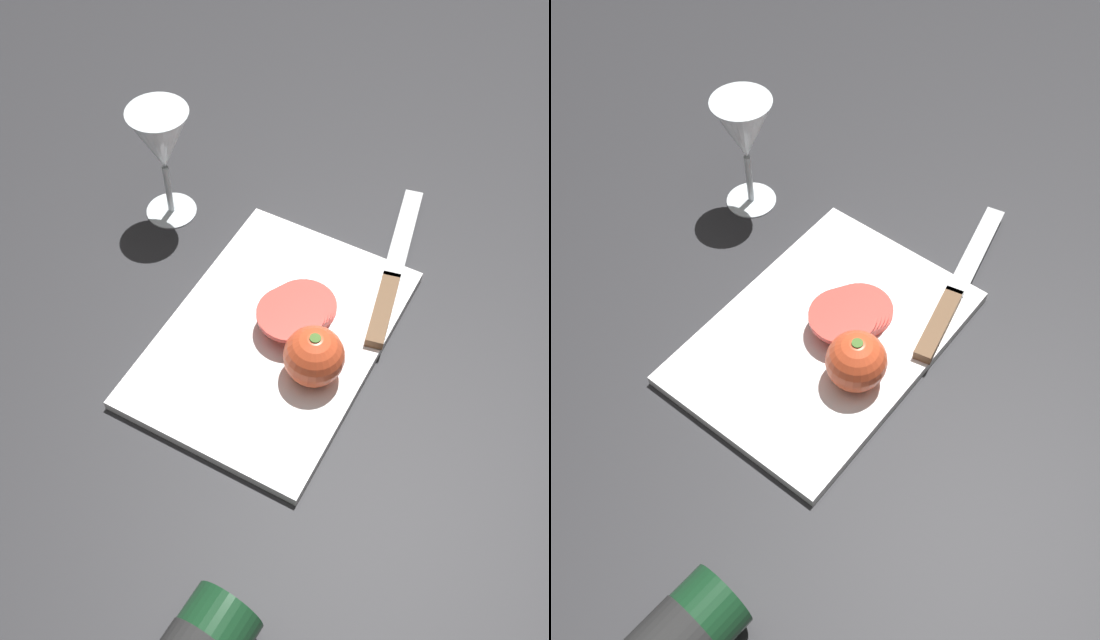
{
  "view_description": "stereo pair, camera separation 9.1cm",
  "coord_description": "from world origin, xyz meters",
  "views": [
    {
      "loc": [
        -0.39,
        -0.26,
        0.77
      ],
      "look_at": [
        0.09,
        -0.0,
        0.04
      ],
      "focal_mm": 42.0,
      "sensor_mm": 36.0,
      "label": 1
    },
    {
      "loc": [
        -0.34,
        -0.34,
        0.77
      ],
      "look_at": [
        0.09,
        -0.0,
        0.04
      ],
      "focal_mm": 42.0,
      "sensor_mm": 36.0,
      "label": 2
    }
  ],
  "objects": [
    {
      "name": "wine_glass",
      "position": [
        0.22,
        0.24,
        0.12
      ],
      "size": [
        0.08,
        0.08,
        0.18
      ],
      "color": "silver",
      "rests_on": "ground_plane"
    },
    {
      "name": "knife",
      "position": [
        0.21,
        -0.1,
        0.02
      ],
      "size": [
        0.29,
        0.08,
        0.01
      ],
      "rotation": [
        0.0,
        0.0,
        0.21
      ],
      "color": "silver",
      "rests_on": "cutting_board"
    },
    {
      "name": "whole_tomato",
      "position": [
        0.06,
        -0.07,
        0.05
      ],
      "size": [
        0.07,
        0.07,
        0.07
      ],
      "color": "#DB4C28",
      "rests_on": "cutting_board"
    },
    {
      "name": "tomato_slice_stack_near",
      "position": [
        0.12,
        -0.01,
        0.03
      ],
      "size": [
        0.12,
        0.09,
        0.03
      ],
      "color": "#D63D33",
      "rests_on": "cutting_board"
    },
    {
      "name": "ground_plane",
      "position": [
        0.0,
        0.0,
        0.0
      ],
      "size": [
        3.0,
        3.0,
        0.0
      ],
      "primitive_type": "plane",
      "color": "#28282B"
    },
    {
      "name": "cutting_board",
      "position": [
        0.09,
        -0.0,
        0.01
      ],
      "size": [
        0.36,
        0.25,
        0.01
      ],
      "color": "white",
      "rests_on": "ground_plane"
    }
  ]
}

